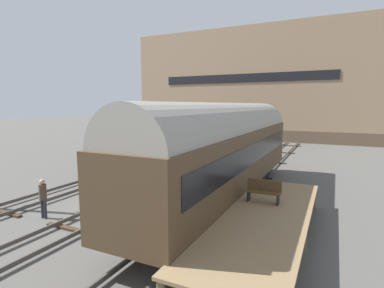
{
  "coord_description": "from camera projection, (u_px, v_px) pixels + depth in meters",
  "views": [
    {
      "loc": [
        9.46,
        -11.32,
        5.06
      ],
      "look_at": [
        0.0,
        8.34,
        2.2
      ],
      "focal_mm": 28.0,
      "sensor_mm": 36.0,
      "label": 1
    }
  ],
  "objects": [
    {
      "name": "bench",
      "position": [
        264.0,
        190.0,
        12.21
      ],
      "size": [
        1.4,
        0.4,
        0.91
      ],
      "color": "brown",
      "rests_on": "station_platform"
    },
    {
      "name": "person_worker",
      "position": [
        43.0,
        195.0,
        13.31
      ],
      "size": [
        0.32,
        0.32,
        1.8
      ],
      "color": "#282833",
      "rests_on": "ground"
    },
    {
      "name": "ground_plane",
      "position": [
        119.0,
        208.0,
        14.84
      ],
      "size": [
        200.0,
        200.0,
        0.0
      ],
      "primitive_type": "plane",
      "color": "#56544F"
    },
    {
      "name": "track_left",
      "position": [
        55.0,
        193.0,
        16.75
      ],
      "size": [
        2.6,
        60.0,
        0.26
      ],
      "color": "#4C4742",
      "rests_on": "ground"
    },
    {
      "name": "track_right",
      "position": [
        202.0,
        220.0,
        12.89
      ],
      "size": [
        2.6,
        60.0,
        0.26
      ],
      "color": "#4C4742",
      "rests_on": "ground"
    },
    {
      "name": "train_car_brown",
      "position": [
        227.0,
        146.0,
        15.36
      ],
      "size": [
        2.95,
        17.02,
        5.16
      ],
      "color": "black",
      "rests_on": "ground"
    },
    {
      "name": "track_middle",
      "position": [
        119.0,
        205.0,
        14.82
      ],
      "size": [
        2.6,
        60.0,
        0.26
      ],
      "color": "#4C4742",
      "rests_on": "ground"
    },
    {
      "name": "train_car_green",
      "position": [
        172.0,
        127.0,
        28.31
      ],
      "size": [
        3.05,
        15.0,
        5.33
      ],
      "color": "black",
      "rests_on": "ground"
    },
    {
      "name": "warehouse_building",
      "position": [
        253.0,
        86.0,
        46.86
      ],
      "size": [
        34.82,
        10.5,
        15.99
      ],
      "color": "brown",
      "rests_on": "ground"
    },
    {
      "name": "station_platform",
      "position": [
        265.0,
        217.0,
        10.84
      ],
      "size": [
        3.04,
        10.17,
        1.11
      ],
      "color": "#8C704C",
      "rests_on": "ground"
    },
    {
      "name": "train_car_grey",
      "position": [
        193.0,
        134.0,
        22.06
      ],
      "size": [
        2.92,
        15.87,
        5.15
      ],
      "color": "black",
      "rests_on": "ground"
    }
  ]
}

